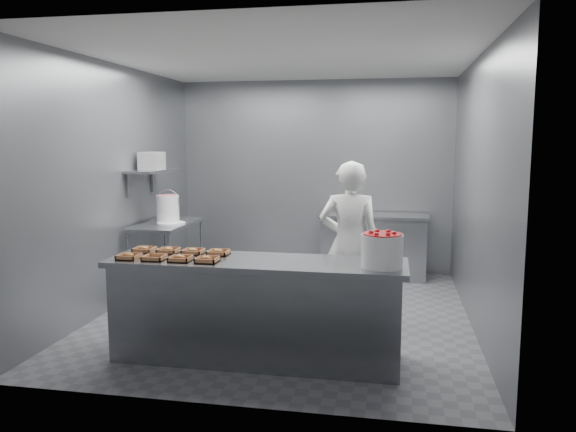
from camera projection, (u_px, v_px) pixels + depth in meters
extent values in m
plane|color=#4C4C51|center=(286.00, 313.00, 6.31)|extent=(4.50, 4.50, 0.00)
plane|color=white|center=(285.00, 57.00, 5.93)|extent=(4.50, 4.50, 0.00)
cube|color=slate|center=(314.00, 176.00, 8.31)|extent=(4.00, 0.04, 2.80)
cube|color=slate|center=(116.00, 187.00, 6.49)|extent=(0.04, 4.50, 2.80)
cube|color=slate|center=(477.00, 192.00, 5.75)|extent=(0.04, 4.50, 2.80)
cube|color=slate|center=(256.00, 263.00, 4.88)|extent=(2.60, 0.70, 0.05)
cube|color=slate|center=(257.00, 313.00, 4.94)|extent=(2.50, 0.64, 0.85)
cube|color=slate|center=(166.00, 224.00, 7.08)|extent=(0.60, 1.20, 0.04)
cube|color=slate|center=(168.00, 277.00, 7.17)|extent=(0.56, 1.15, 0.03)
cylinder|color=slate|center=(128.00, 267.00, 6.64)|extent=(0.04, 0.04, 0.88)
cylinder|color=slate|center=(169.00, 269.00, 6.54)|extent=(0.04, 0.04, 0.88)
cylinder|color=slate|center=(166.00, 249.00, 7.73)|extent=(0.04, 0.04, 0.88)
cylinder|color=slate|center=(202.00, 251.00, 7.63)|extent=(0.04, 0.04, 0.88)
cube|color=slate|center=(374.00, 216.00, 7.88)|extent=(1.50, 0.60, 0.05)
cube|color=slate|center=(373.00, 247.00, 7.94)|extent=(1.44, 0.55, 0.85)
cube|color=slate|center=(152.00, 171.00, 7.02)|extent=(0.35, 0.90, 0.03)
cube|color=tan|center=(129.00, 256.00, 4.92)|extent=(0.18, 0.18, 0.04)
cube|color=white|center=(135.00, 257.00, 4.93)|extent=(0.10, 0.06, 0.00)
ellipsoid|color=#A26F28|center=(128.00, 255.00, 4.92)|extent=(0.10, 0.10, 0.05)
cube|color=tan|center=(155.00, 258.00, 4.88)|extent=(0.18, 0.18, 0.04)
cube|color=white|center=(160.00, 258.00, 4.89)|extent=(0.10, 0.06, 0.00)
cube|color=tan|center=(181.00, 259.00, 4.83)|extent=(0.18, 0.18, 0.04)
cube|color=white|center=(186.00, 260.00, 4.84)|extent=(0.10, 0.06, 0.00)
ellipsoid|color=#A26F28|center=(180.00, 257.00, 4.83)|extent=(0.10, 0.10, 0.05)
cube|color=tan|center=(207.00, 260.00, 4.79)|extent=(0.18, 0.18, 0.04)
cube|color=white|center=(213.00, 261.00, 4.80)|extent=(0.10, 0.06, 0.00)
ellipsoid|color=#A26F28|center=(206.00, 258.00, 4.79)|extent=(0.10, 0.10, 0.05)
cube|color=tan|center=(145.00, 250.00, 5.23)|extent=(0.18, 0.18, 0.04)
cube|color=white|center=(150.00, 251.00, 5.24)|extent=(0.10, 0.06, 0.00)
ellipsoid|color=#A26F28|center=(144.00, 249.00, 5.23)|extent=(0.10, 0.10, 0.05)
cube|color=tan|center=(169.00, 251.00, 5.18)|extent=(0.18, 0.18, 0.04)
cube|color=white|center=(174.00, 251.00, 5.19)|extent=(0.10, 0.06, 0.00)
ellipsoid|color=#A26F28|center=(168.00, 249.00, 5.18)|extent=(0.10, 0.10, 0.05)
cube|color=tan|center=(193.00, 252.00, 5.14)|extent=(0.18, 0.18, 0.04)
cube|color=white|center=(199.00, 252.00, 5.15)|extent=(0.10, 0.06, 0.00)
ellipsoid|color=#A26F28|center=(192.00, 250.00, 5.14)|extent=(0.10, 0.10, 0.05)
cube|color=tan|center=(219.00, 252.00, 5.10)|extent=(0.18, 0.18, 0.04)
cube|color=white|center=(224.00, 253.00, 5.10)|extent=(0.10, 0.06, 0.00)
ellipsoid|color=#A26F28|center=(218.00, 251.00, 5.10)|extent=(0.10, 0.10, 0.05)
imported|color=white|center=(349.00, 244.00, 5.84)|extent=(0.65, 0.45, 1.72)
cylinder|color=white|center=(382.00, 251.00, 4.58)|extent=(0.34, 0.34, 0.27)
cylinder|color=red|center=(382.00, 236.00, 4.56)|extent=(0.32, 0.32, 0.04)
cylinder|color=white|center=(168.00, 209.00, 6.99)|extent=(0.28, 0.28, 0.35)
cylinder|color=pink|center=(167.00, 196.00, 6.97)|extent=(0.26, 0.26, 0.02)
torus|color=slate|center=(168.00, 201.00, 6.98)|extent=(0.29, 0.01, 0.29)
cylinder|color=white|center=(171.00, 223.00, 6.92)|extent=(0.45, 0.45, 0.03)
cube|color=#CCB28C|center=(173.00, 217.00, 7.52)|extent=(0.16, 0.15, 0.02)
cube|color=gray|center=(152.00, 161.00, 7.01)|extent=(0.27, 0.30, 0.22)
cube|color=silver|center=(361.00, 213.00, 7.90)|extent=(0.32, 0.25, 0.04)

